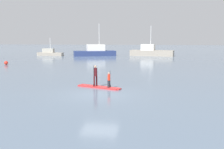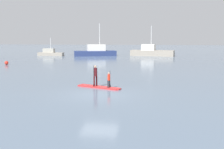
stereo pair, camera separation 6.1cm
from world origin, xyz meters
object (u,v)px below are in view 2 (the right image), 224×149
object	(u,v)px
paddler_child_solo	(109,79)
fishing_boat_green_midground	(50,53)
fishing_boat_white_large	(95,52)
paddleboard_near	(99,87)
mooring_buoy_mid	(7,63)
paddler_adult	(95,74)
motor_boat_small_navy	(152,52)

from	to	relation	value
paddler_child_solo	fishing_boat_green_midground	distance (m)	39.02
fishing_boat_white_large	fishing_boat_green_midground	bearing A→B (deg)	-176.27
paddleboard_near	fishing_boat_green_midground	size ratio (longest dim) A/B	0.65
paddler_child_solo	fishing_boat_white_large	xyz separation A→B (m)	(-8.07, 35.42, 0.14)
fishing_boat_white_large	mooring_buoy_mid	xyz separation A→B (m)	(-8.91, -19.61, -0.61)
paddleboard_near	fishing_boat_white_large	size ratio (longest dim) A/B	0.40
paddler_adult	fishing_boat_white_large	world-z (taller)	fishing_boat_white_large
paddler_adult	paddler_child_solo	bearing A→B (deg)	-21.66
paddler_child_solo	mooring_buoy_mid	bearing A→B (deg)	137.03
paddleboard_near	mooring_buoy_mid	size ratio (longest dim) A/B	6.78
paddler_child_solo	mooring_buoy_mid	size ratio (longest dim) A/B	2.37
fishing_boat_white_large	paddler_child_solo	bearing A→B (deg)	-77.17
paddler_adult	motor_boat_small_navy	world-z (taller)	motor_boat_small_navy
paddler_adult	motor_boat_small_navy	xyz separation A→B (m)	(4.62, 36.47, -0.18)
paddler_child_solo	paddleboard_near	bearing A→B (deg)	158.25
paddleboard_near	paddler_child_solo	xyz separation A→B (m)	(0.82, -0.33, 0.69)
paddler_child_solo	fishing_boat_green_midground	xyz separation A→B (m)	(-17.65, 34.80, -0.19)
fishing_boat_green_midground	paddleboard_near	bearing A→B (deg)	-63.97
paddler_child_solo	motor_boat_small_navy	size ratio (longest dim) A/B	0.14
fishing_boat_white_large	motor_boat_small_navy	world-z (taller)	fishing_boat_white_large
paddler_child_solo	mooring_buoy_mid	world-z (taller)	paddler_child_solo
fishing_boat_white_large	paddler_adult	bearing A→B (deg)	-78.78
paddleboard_near	paddler_child_solo	world-z (taller)	paddler_child_solo
paddler_child_solo	motor_boat_small_navy	bearing A→B (deg)	84.61
paddler_adult	fishing_boat_green_midground	bearing A→B (deg)	115.69
paddleboard_near	fishing_boat_green_midground	world-z (taller)	fishing_boat_green_midground
paddler_adult	mooring_buoy_mid	world-z (taller)	paddler_adult
paddleboard_near	paddler_child_solo	size ratio (longest dim) A/B	2.86
paddler_adult	paddler_child_solo	distance (m)	1.25
motor_boat_small_navy	mooring_buoy_mid	bearing A→B (deg)	-134.10
paddler_adult	fishing_boat_green_midground	world-z (taller)	fishing_boat_green_midground
paddleboard_near	paddler_adult	size ratio (longest dim) A/B	2.23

